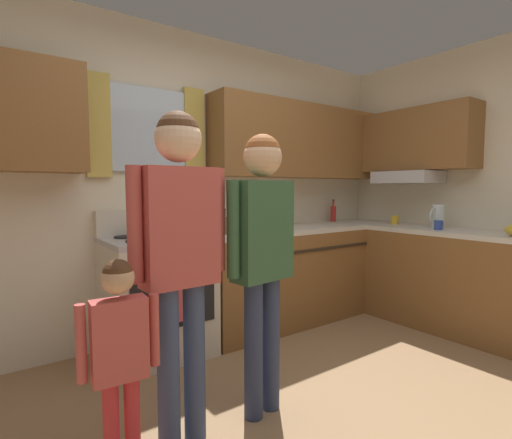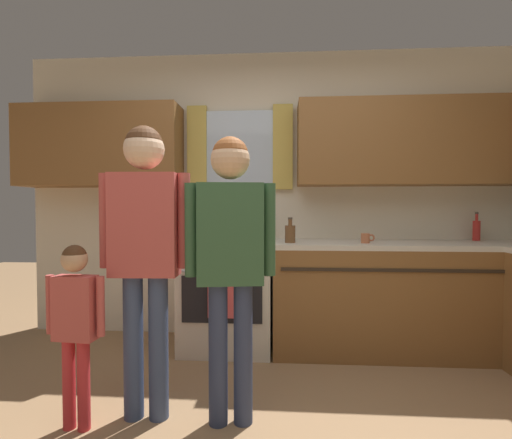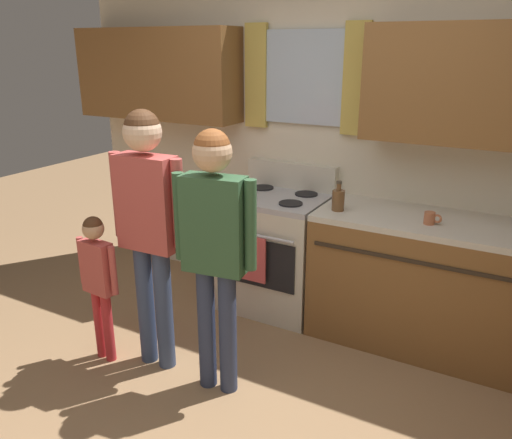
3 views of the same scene
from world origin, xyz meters
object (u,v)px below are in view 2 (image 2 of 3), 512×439
object	(u,v)px
cup_terracotta	(366,238)
adult_in_plaid	(230,244)
bottle_sauce_red	(476,230)
adult_holding_child	(145,236)
stove_oven	(228,292)
small_child	(75,314)
bottle_squat_brown	(290,233)

from	to	relation	value
cup_terracotta	adult_in_plaid	distance (m)	1.38
bottle_sauce_red	adult_holding_child	bearing A→B (deg)	-152.53
stove_oven	small_child	size ratio (longest dim) A/B	1.12
bottle_sauce_red	cup_terracotta	xyz separation A→B (m)	(-1.01, -0.30, -0.05)
stove_oven	cup_terracotta	size ratio (longest dim) A/B	10.11
bottle_sauce_red	small_child	xyz separation A→B (m)	(-2.77, -1.40, -0.38)
bottle_sauce_red	cup_terracotta	distance (m)	1.05
cup_terracotta	small_child	world-z (taller)	small_child
adult_in_plaid	small_child	distance (m)	0.90
bottle_sauce_red	stove_oven	bearing A→B (deg)	-174.77
stove_oven	bottle_sauce_red	size ratio (longest dim) A/B	4.48
small_child	cup_terracotta	bearing A→B (deg)	31.84
bottle_squat_brown	small_child	size ratio (longest dim) A/B	0.21
bottle_sauce_red	bottle_squat_brown	world-z (taller)	bottle_sauce_red
small_child	adult_in_plaid	bearing A→B (deg)	7.41
bottle_sauce_red	cup_terracotta	size ratio (longest dim) A/B	2.26
adult_holding_child	cup_terracotta	bearing A→B (deg)	34.09
stove_oven	bottle_squat_brown	size ratio (longest dim) A/B	5.37
adult_holding_child	adult_in_plaid	world-z (taller)	adult_holding_child
stove_oven	adult_holding_child	distance (m)	1.25
stove_oven	bottle_squat_brown	bearing A→B (deg)	-12.35
stove_oven	cup_terracotta	bearing A→B (deg)	-5.22
stove_oven	bottle_sauce_red	distance (m)	2.21
adult_in_plaid	small_child	bearing A→B (deg)	-172.59
bottle_sauce_red	bottle_squat_brown	size ratio (longest dim) A/B	1.20
small_child	adult_holding_child	bearing A→B (deg)	20.83
stove_oven	adult_holding_child	bearing A→B (deg)	-105.87
stove_oven	bottle_squat_brown	xyz separation A→B (m)	(0.53, -0.12, 0.51)
stove_oven	small_child	bearing A→B (deg)	-117.98
bottle_sauce_red	small_child	distance (m)	3.13
adult_in_plaid	small_child	world-z (taller)	adult_in_plaid
adult_holding_child	small_child	size ratio (longest dim) A/B	1.66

